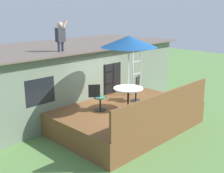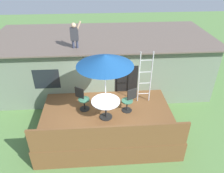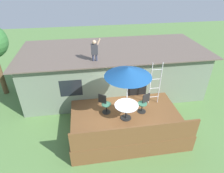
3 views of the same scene
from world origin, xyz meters
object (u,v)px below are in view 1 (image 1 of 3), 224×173
patio_umbrella (129,41)px  person_figure (61,34)px  patio_table (128,92)px  patio_chair_left (98,98)px  patio_chair_right (137,89)px  step_ladder (137,68)px

patio_umbrella → person_figure: bearing=116.3°
person_figure → patio_table: bearing=-63.7°
patio_chair_left → patio_chair_right: bearing=27.3°
person_figure → patio_chair_right: (2.03, -1.90, -2.06)m
patio_umbrella → patio_chair_right: patio_umbrella is taller
step_ladder → patio_chair_right: 1.12m
patio_chair_left → patio_chair_right: (1.78, -0.22, 0.00)m
patio_umbrella → patio_chair_left: (-0.88, 0.60, -1.89)m
patio_table → patio_chair_right: (0.91, 0.38, -0.13)m
patio_umbrella → patio_chair_right: (0.91, 0.38, -1.89)m
patio_umbrella → patio_chair_left: 2.17m
patio_table → patio_chair_left: size_ratio=1.13×
patio_chair_right → person_figure: bearing=-65.8°
patio_table → patio_umbrella: 1.76m
patio_chair_right → step_ladder: bearing=-162.5°
step_ladder → person_figure: bearing=154.4°
step_ladder → patio_chair_left: 2.59m
person_figure → patio_chair_right: bearing=-43.0°
patio_table → step_ladder: 1.94m
patio_umbrella → step_ladder: (1.60, 0.97, -1.25)m
patio_table → person_figure: size_ratio=0.94×
patio_umbrella → person_figure: (-1.13, 2.28, 0.17)m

